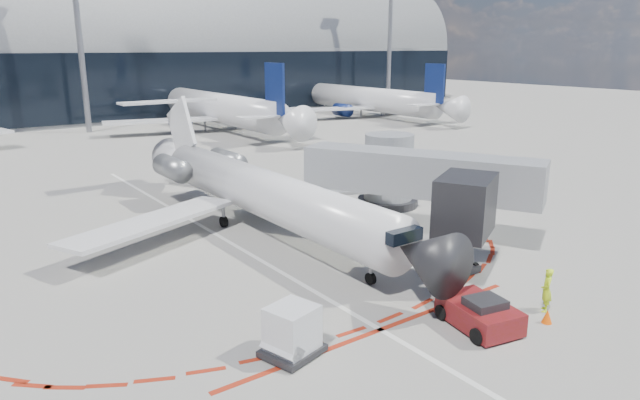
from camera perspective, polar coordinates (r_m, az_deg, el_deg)
ground at (r=30.85m, az=-8.39°, el=-4.58°), size 260.00×260.00×0.00m
apron_centerline at (r=32.54m, az=-10.05°, el=-3.59°), size 0.25×40.00×0.01m
apron_stop_bar at (r=22.11m, az=6.05°, el=-12.77°), size 14.00×0.25×0.01m
terminal_building at (r=91.83m, az=-28.41°, el=12.25°), size 150.00×24.15×24.00m
jet_bridge at (r=33.28m, az=9.00°, el=2.25°), size 10.03×15.20×4.90m
light_mast_centre at (r=76.13m, az=-23.02°, el=15.62°), size 0.70×0.70×25.00m
light_mast_east at (r=100.60m, az=7.00°, el=16.26°), size 0.70×0.70×25.00m
regional_jet at (r=33.10m, az=-6.46°, el=1.08°), size 22.68×27.97×7.00m
pushback_tug at (r=22.78m, az=15.65°, el=-10.84°), size 2.57×4.96×1.26m
ramp_worker at (r=24.77m, az=21.72°, el=-8.36°), size 0.78×0.75×1.80m
uld_container at (r=19.99m, az=-2.80°, el=-13.01°), size 2.29×2.09×1.81m
safety_cone_right at (r=24.01m, az=21.77°, el=-10.76°), size 0.40×0.40×0.55m
bg_airliner_2 at (r=74.56m, az=-10.40°, el=11.10°), size 33.38×35.34×10.80m
bg_airliner_3 at (r=87.86m, az=4.83°, el=11.66°), size 31.40×33.24×10.16m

